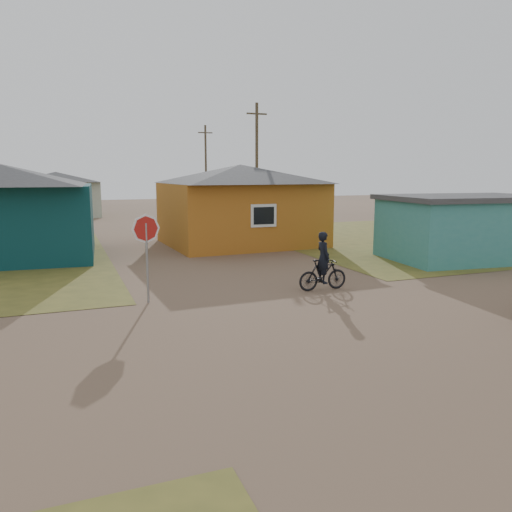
{
  "coord_description": "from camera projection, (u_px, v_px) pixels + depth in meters",
  "views": [
    {
      "loc": [
        -5.72,
        -9.18,
        3.47
      ],
      "look_at": [
        -0.96,
        3.0,
        1.3
      ],
      "focal_mm": 35.0,
      "sensor_mm": 36.0,
      "label": 1
    }
  ],
  "objects": [
    {
      "name": "utility_pole_near",
      "position": [
        257.0,
        163.0,
        32.93
      ],
      "size": [
        1.4,
        0.2,
        8.0
      ],
      "color": "#4F412F",
      "rests_on": "ground"
    },
    {
      "name": "grass_ne",
      "position": [
        439.0,
        236.0,
        28.02
      ],
      "size": [
        20.0,
        18.0,
        0.0
      ],
      "primitive_type": "cube",
      "color": "olive",
      "rests_on": "ground"
    },
    {
      "name": "house_beige_east",
      "position": [
        225.0,
        189.0,
        51.1
      ],
      "size": [
        6.95,
        6.05,
        3.6
      ],
      "color": "tan",
      "rests_on": "ground"
    },
    {
      "name": "house_yellow",
      "position": [
        240.0,
        204.0,
        24.49
      ],
      "size": [
        7.72,
        6.76,
        3.9
      ],
      "color": "#B0631B",
      "rests_on": "ground"
    },
    {
      "name": "ground",
      "position": [
        346.0,
        332.0,
        11.06
      ],
      "size": [
        120.0,
        120.0,
        0.0
      ],
      "primitive_type": "plane",
      "color": "brown"
    },
    {
      "name": "cyclist",
      "position": [
        323.0,
        269.0,
        14.9
      ],
      "size": [
        1.57,
        0.57,
        1.77
      ],
      "color": "black",
      "rests_on": "ground"
    },
    {
      "name": "utility_pole_far",
      "position": [
        206.0,
        166.0,
        47.99
      ],
      "size": [
        1.4,
        0.2,
        8.0
      ],
      "color": "#4F412F",
      "rests_on": "ground"
    },
    {
      "name": "shed_turquoise",
      "position": [
        465.0,
        227.0,
        20.22
      ],
      "size": [
        6.71,
        4.93,
        2.6
      ],
      "color": "teal",
      "rests_on": "ground"
    },
    {
      "name": "house_pale_west",
      "position": [
        57.0,
        194.0,
        39.85
      ],
      "size": [
        7.04,
        6.15,
        3.6
      ],
      "color": "#ACB79D",
      "rests_on": "ground"
    },
    {
      "name": "stop_sign",
      "position": [
        146.0,
        238.0,
        13.26
      ],
      "size": [
        0.79,
        0.15,
        2.42
      ],
      "color": "gray",
      "rests_on": "ground"
    }
  ]
}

